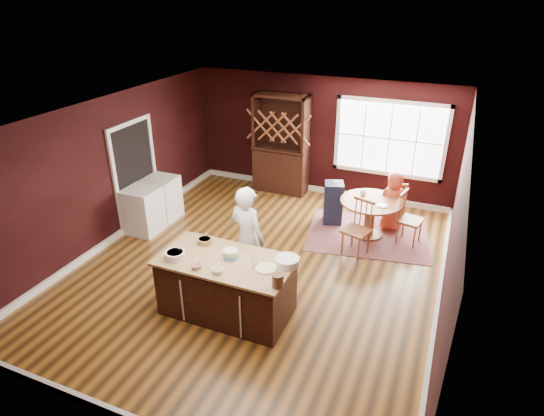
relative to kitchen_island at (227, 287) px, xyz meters
The scene contains 27 objects.
room_shell 1.59m from the kitchen_island, 92.45° to the left, with size 7.00×7.00×7.00m.
window 5.10m from the kitchen_island, 73.18° to the left, with size 2.36×0.10×1.66m, color white, non-canonical shape.
doorway 3.62m from the kitchen_island, 147.77° to the left, with size 0.08×1.26×2.13m, color white, non-canonical shape.
kitchen_island is the anchor object (origin of this frame).
dining_table 3.47m from the kitchen_island, 65.08° to the left, with size 1.18×1.18×0.75m.
baker 0.85m from the kitchen_island, 90.22° to the left, with size 0.64×0.42×1.76m, color silver.
layer_cake 0.55m from the kitchen_island, 63.81° to the left, with size 0.29×0.29×0.12m, color white, non-canonical shape.
bowl_blue 0.90m from the kitchen_island, 159.82° to the right, with size 0.29×0.29×0.11m, color white.
bowl_yellow 0.78m from the kitchen_island, 150.30° to the left, with size 0.22×0.22×0.08m, color tan.
bowl_pink 0.68m from the kitchen_island, 125.59° to the right, with size 0.16×0.16×0.06m, color silver.
bowl_olive 0.61m from the kitchen_island, 80.56° to the right, with size 0.16×0.16×0.06m, color white.
drinking_glass 0.72m from the kitchen_island, ahead, with size 0.08×0.08×0.16m, color white.
dinner_plate 0.80m from the kitchen_island, ahead, with size 0.30×0.30×0.02m, color beige.
white_tub 1.04m from the kitchen_island, 13.58° to the left, with size 0.34×0.34×0.12m, color white.
stoneware_crock 1.14m from the kitchen_island, 18.36° to the right, with size 0.16×0.16×0.19m, color #56301F.
rug 3.50m from the kitchen_island, 65.08° to the left, with size 2.31×1.79×0.01m, color brown.
chair_east 3.86m from the kitchen_island, 54.93° to the left, with size 0.43×0.41×1.03m, color #915D1E, non-canonical shape.
chair_south 2.72m from the kitchen_island, 59.45° to the left, with size 0.45×0.42×1.06m, color brown, non-canonical shape.
chair_north 4.31m from the kitchen_island, 65.23° to the left, with size 0.39×0.37×0.94m, color #936134, non-canonical shape.
seated_woman 4.02m from the kitchen_island, 63.24° to the left, with size 0.60×0.39×1.22m, color #C2472D.
high_chair 3.46m from the kitchen_island, 79.12° to the left, with size 0.37×0.37×0.92m, color black, non-canonical shape.
toddler 3.59m from the kitchen_island, 78.50° to the left, with size 0.18×0.14×0.26m, color #8CA5BF, non-canonical shape.
table_plate 3.46m from the kitchen_island, 60.34° to the left, with size 0.21×0.21×0.02m, color beige.
table_cup 3.59m from the kitchen_island, 69.36° to the left, with size 0.13×0.13×0.10m, color white.
hutch 4.68m from the kitchen_island, 101.79° to the left, with size 1.25×0.52×2.29m, color #432917.
washer 3.13m from the kitchen_island, 149.51° to the left, with size 0.63×0.61×0.91m, color white.
dryer 3.50m from the kitchen_island, 140.43° to the left, with size 0.62×0.60×0.90m, color white.
Camera 1 is at (2.79, -6.11, 4.44)m, focal length 30.00 mm.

